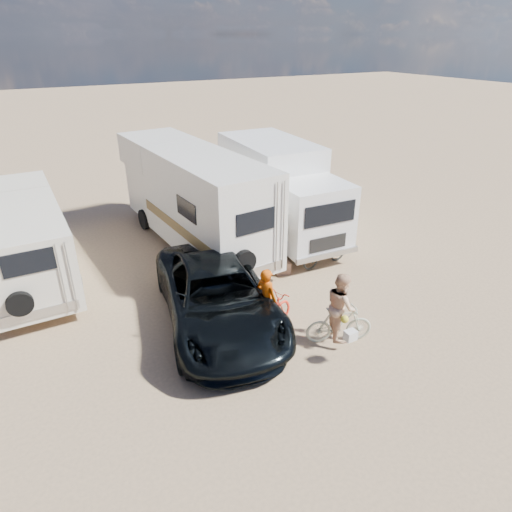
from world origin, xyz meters
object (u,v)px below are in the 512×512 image
dark_suv (218,296)px  cooler (207,287)px  rv_left (25,243)px  rv_main (193,200)px  bike_man (266,316)px  bike_parked (324,252)px  bike_woman (339,324)px  box_truck (281,192)px  rider_man (266,305)px  crate (282,267)px  rider_woman (340,312)px

dark_suv → cooler: bearing=89.8°
rv_left → cooler: size_ratio=13.18×
rv_main → rv_left: size_ratio=1.24×
dark_suv → bike_man: (0.93, -1.03, -0.33)m
dark_suv → bike_parked: size_ratio=3.29×
dark_suv → bike_woman: size_ratio=3.51×
bike_parked → cooler: bearing=82.9°
box_truck → bike_woman: bearing=-105.8°
bike_man → box_truck: bearing=-54.5°
dark_suv → bike_man: bearing=-36.3°
rv_main → rider_man: (-0.44, -6.17, -0.93)m
rv_main → box_truck: bearing=-19.0°
crate → bike_man: bearing=-128.8°
dark_suv → bike_man: dark_suv is taller
cooler → rv_main: bearing=51.9°
rider_man → rider_woman: 1.91m
rv_main → bike_parked: rv_main is taller
rv_main → bike_man: bearing=-98.4°
rider_woman → crate: rider_woman is taller
box_truck → bike_woman: size_ratio=3.76×
bike_woman → bike_parked: 4.31m
rv_left → crate: 8.25m
rv_main → rider_man: rv_main is taller
rv_main → bike_man: (-0.44, -6.17, -1.28)m
box_truck → rider_woman: size_ratio=3.60×
rv_main → rv_left: rv_main is taller
dark_suv → bike_woman: 3.31m
rv_main → bike_woman: size_ratio=4.86×
box_truck → crate: size_ratio=12.89×
bike_man → rider_woman: rider_woman is taller
bike_parked → bike_woman: bearing=144.1°
bike_woman → rider_man: bearing=70.8°
rider_woman → bike_parked: 4.34m
rider_woman → crate: 4.04m
bike_man → crate: bearing=-58.3°
rv_left → dark_suv: bearing=-50.4°
dark_suv → rv_main: bearing=86.7°
rv_main → rv_left: (-5.67, 0.02, -0.49)m
rv_main → cooler: size_ratio=16.37×
rv_main → rider_man: 6.26m
rider_man → bike_parked: bearing=-76.4°
rider_man → crate: (2.14, 2.67, -0.67)m
bike_parked → crate: (-1.58, 0.25, -0.28)m
rider_woman → box_truck: bearing=2.5°
rv_main → bike_parked: size_ratio=4.56×
bike_woman → bike_parked: bearing=-10.2°
rv_left → cooler: rv_left is taller
dark_suv → rider_man: (0.93, -1.03, 0.02)m
rider_man → bike_man: bearing=-0.0°
rider_woman → crate: bearing=11.5°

